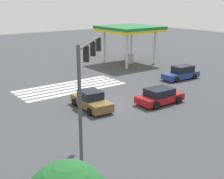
# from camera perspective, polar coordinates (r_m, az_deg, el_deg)

# --- Properties ---
(ground_plane) EXTENTS (123.77, 123.77, 0.00)m
(ground_plane) POSITION_cam_1_polar(r_m,az_deg,el_deg) (27.14, 0.00, -2.93)
(ground_plane) COLOR #3D3F44
(crosswalk_markings) EXTENTS (11.35, 4.40, 0.01)m
(crosswalk_markings) POSITION_cam_1_polar(r_m,az_deg,el_deg) (32.94, -7.54, 0.40)
(crosswalk_markings) COLOR silver
(crosswalk_markings) RESTS_ON ground_plane
(traffic_signal_mast) EXTENTS (4.01, 4.01, 6.85)m
(traffic_signal_mast) POSITION_cam_1_polar(r_m,az_deg,el_deg) (16.94, -4.51, 2.94)
(traffic_signal_mast) COLOR #47474C
(traffic_signal_mast) RESTS_ON ground_plane
(car_0) EXTENTS (4.34, 2.27, 1.39)m
(car_0) POSITION_cam_1_polar(r_m,az_deg,el_deg) (27.80, 8.71, -1.20)
(car_0) COLOR maroon
(car_0) RESTS_ON ground_plane
(car_1) EXTENTS (2.31, 4.57, 1.53)m
(car_1) POSITION_cam_1_polar(r_m,az_deg,el_deg) (26.29, -3.84, -2.03)
(car_1) COLOR brown
(car_1) RESTS_ON ground_plane
(car_2) EXTENTS (4.66, 2.12, 1.55)m
(car_2) POSITION_cam_1_polar(r_m,az_deg,el_deg) (36.80, 12.58, 2.96)
(car_2) COLOR navy
(car_2) RESTS_ON ground_plane
(gas_station_canopy) EXTENTS (7.44, 7.44, 5.28)m
(gas_station_canopy) POSITION_cam_1_polar(r_m,az_deg,el_deg) (44.55, 3.24, 10.74)
(gas_station_canopy) COLOR yellow
(gas_station_canopy) RESTS_ON ground_plane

